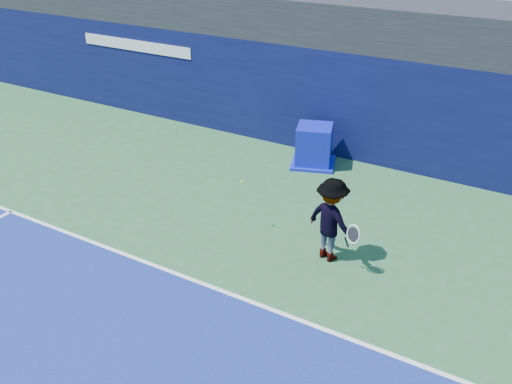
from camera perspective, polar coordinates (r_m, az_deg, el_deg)
ground at (r=9.90m, az=-18.91°, el=-16.52°), size 80.00×80.00×0.00m
baseline at (r=11.49m, az=-7.77°, el=-8.17°), size 24.00×0.10×0.01m
stadium_band at (r=17.09m, az=9.92°, el=16.64°), size 36.00×3.00×1.20m
back_wall_assembly at (r=16.69m, az=8.03°, el=9.07°), size 36.00×1.03×3.00m
equipment_cart at (r=15.91m, az=5.81°, el=4.50°), size 1.51×1.51×1.13m
tennis_player at (r=11.53m, az=7.55°, el=-2.78°), size 1.41×0.98×1.79m
tennis_ball at (r=12.33m, az=-1.39°, el=1.03°), size 0.06×0.06×0.06m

